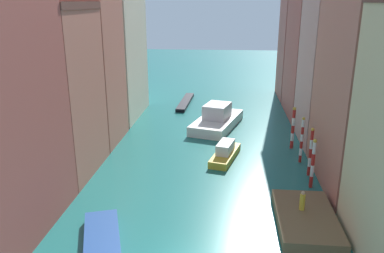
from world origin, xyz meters
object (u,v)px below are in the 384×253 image
mooring_pole_2 (302,140)px  gondola_black (185,102)px  mooring_pole_0 (313,163)px  motorboat_0 (225,153)px  waterfront_dock (306,219)px  mooring_pole_3 (293,127)px  person_on_dock (302,201)px  motorboat_1 (102,237)px  mooring_pole_1 (311,151)px  vaporetto_white (217,119)px

mooring_pole_2 → gondola_black: 24.04m
mooring_pole_0 → motorboat_0: size_ratio=0.69×
waterfront_dock → mooring_pole_3: mooring_pole_3 is taller
waterfront_dock → gondola_black: 32.84m
gondola_black → motorboat_0: bearing=-73.4°
person_on_dock → motorboat_1: (-12.59, -3.87, -0.98)m
mooring_pole_0 → motorboat_0: bearing=142.4°
motorboat_1 → gondola_black: bearing=87.7°
mooring_pole_3 → gondola_black: size_ratio=0.44×
person_on_dock → mooring_pole_2: bearing=81.1°
gondola_black → mooring_pole_2: bearing=-57.7°
mooring_pole_1 → vaporetto_white: mooring_pole_1 is taller
waterfront_dock → vaporetto_white: bearing=108.0°
person_on_dock → vaporetto_white: vaporetto_white is taller
person_on_dock → mooring_pole_3: mooring_pole_3 is taller
vaporetto_white → motorboat_1: (-6.22, -23.57, -0.59)m
waterfront_dock → person_on_dock: person_on_dock is taller
motorboat_0 → motorboat_1: 15.76m
waterfront_dock → gondola_black: size_ratio=0.70×
mooring_pole_1 → mooring_pole_3: size_ratio=0.99×
mooring_pole_2 → vaporetto_white: mooring_pole_2 is taller
gondola_black → motorboat_1: bearing=-92.3°
person_on_dock → mooring_pole_0: bearing=72.2°
mooring_pole_1 → vaporetto_white: size_ratio=0.43×
mooring_pole_3 → motorboat_0: (-6.57, -3.39, -1.59)m
mooring_pole_1 → mooring_pole_3: (-0.50, 6.33, 0.04)m
vaporetto_white → mooring_pole_2: bearing=-50.9°
person_on_dock → gondola_black: bearing=110.4°
person_on_dock → mooring_pole_1: bearing=75.8°
vaporetto_white → motorboat_1: 24.38m
mooring_pole_0 → vaporetto_white: 16.88m
mooring_pole_0 → waterfront_dock: bearing=-103.9°
mooring_pole_1 → mooring_pole_3: 6.35m
person_on_dock → mooring_pole_2: 10.09m
mooring_pole_3 → motorboat_0: mooring_pole_3 is taller
mooring_pole_0 → mooring_pole_1: size_ratio=0.96×
waterfront_dock → motorboat_1: size_ratio=1.23×
motorboat_1 → motorboat_0: bearing=62.3°
mooring_pole_1 → mooring_pole_2: 2.80m
waterfront_dock → motorboat_0: size_ratio=1.17×
gondola_black → motorboat_1: (-1.34, -34.06, 0.09)m
person_on_dock → mooring_pole_0: (1.55, 4.83, 0.76)m
mooring_pole_1 → gondola_black: mooring_pole_1 is taller
gondola_black → mooring_pole_1: bearing=-60.5°
vaporetto_white → mooring_pole_3: bearing=-39.0°
waterfront_dock → motorboat_0: 12.00m
motorboat_0 → motorboat_1: size_ratio=1.05×
person_on_dock → gondola_black: person_on_dock is taller
mooring_pole_2 → gondola_black: size_ratio=0.44×
mooring_pole_3 → waterfront_dock: bearing=-94.5°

